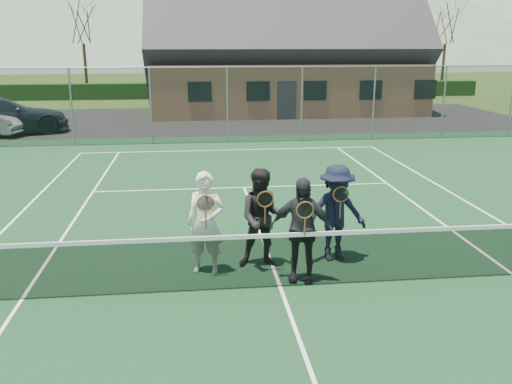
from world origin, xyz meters
TOP-DOWN VIEW (x-y plane):
  - ground at (0.00, 20.00)m, footprint 220.00×220.00m
  - court_surface at (0.00, 0.00)m, footprint 30.00×30.00m
  - tarmac_carpark at (-4.00, 20.00)m, footprint 40.00×12.00m
  - hedge_row at (0.00, 32.00)m, footprint 40.00×1.20m
  - hill_west at (-25.00, 95.00)m, footprint 110.00×110.00m
  - hill_centre at (20.00, 95.00)m, footprint 120.00×120.00m
  - hill_east at (55.00, 95.00)m, footprint 90.00×90.00m
  - car_c at (-9.76, 16.62)m, footprint 6.13×4.42m
  - court_markings at (0.00, 0.00)m, footprint 11.03×23.83m
  - tennis_net at (0.00, 0.00)m, footprint 11.68×0.08m
  - perimeter_fence at (0.00, 13.50)m, footprint 30.07×0.07m
  - clubhouse at (4.00, 24.00)m, footprint 15.60×8.20m
  - tree_b at (-9.00, 33.00)m, footprint 3.20×3.20m
  - tree_c at (2.00, 33.00)m, footprint 3.20×3.20m
  - tree_d at (12.00, 33.00)m, footprint 3.20×3.20m
  - tree_e at (18.00, 33.00)m, footprint 3.20×3.20m
  - player_a at (-1.19, 0.80)m, footprint 0.74×0.57m
  - player_b at (-0.17, 0.93)m, footprint 0.93×0.76m
  - player_c at (0.39, 0.25)m, footprint 1.14×0.74m
  - player_d at (1.20, 1.09)m, footprint 1.25×0.83m

SIDE VIEW (x-z plane):
  - ground at x=0.00m, z-range 0.00..0.00m
  - tarmac_carpark at x=-4.00m, z-range 0.00..0.01m
  - court_surface at x=0.00m, z-range 0.00..0.02m
  - court_markings at x=0.00m, z-range 0.02..0.03m
  - tennis_net at x=0.00m, z-range -0.01..1.09m
  - hedge_row at x=0.00m, z-range 0.00..1.10m
  - car_c at x=-9.76m, z-range 0.00..1.65m
  - player_d at x=1.20m, z-range 0.02..1.82m
  - player_b at x=-0.17m, z-range 0.02..1.82m
  - player_c at x=0.39m, z-range 0.02..1.82m
  - player_a at x=-1.19m, z-range 0.02..1.82m
  - perimeter_fence at x=0.00m, z-range 0.01..3.03m
  - clubhouse at x=4.00m, z-range 0.14..7.84m
  - tree_b at x=-9.00m, z-range 1.91..9.68m
  - tree_c at x=2.00m, z-range 1.91..9.68m
  - tree_d at x=12.00m, z-range 1.91..9.68m
  - tree_e at x=18.00m, z-range 1.91..9.68m
  - hill_east at x=55.00m, z-range 0.00..14.00m
  - hill_west at x=-25.00m, z-range 0.00..18.00m
  - hill_centre at x=20.00m, z-range 0.00..22.00m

